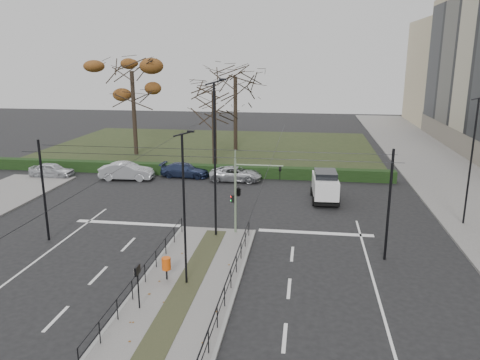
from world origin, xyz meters
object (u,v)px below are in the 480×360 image
object	(u,v)px
streetlamp_sidewalk	(471,160)
bare_tree_near	(214,97)
parked_car_second	(127,171)
traffic_light	(240,190)
litter_bin	(166,264)
streetlamp_median_near	(185,208)
parked_car_fourth	(236,174)
rust_tree	(132,71)
bare_tree_center	(235,82)
streetlamp_median_far	(215,159)
white_van	(325,185)
info_panel	(137,275)
parked_car_third	(185,170)
parked_car_first	(52,170)

from	to	relation	value
streetlamp_sidewalk	bare_tree_near	xyz separation A→B (m)	(-19.18, 14.73, 2.51)
parked_car_second	traffic_light	bearing A→B (deg)	-139.11
litter_bin	parked_car_second	xyz separation A→B (m)	(-9.19, 18.34, -0.16)
streetlamp_median_near	parked_car_fourth	world-z (taller)	streetlamp_median_near
traffic_light	rust_tree	bearing A→B (deg)	123.71
bare_tree_center	rust_tree	bearing A→B (deg)	-158.80
streetlamp_median_far	parked_car_fourth	bearing A→B (deg)	93.68
rust_tree	parked_car_fourth	bearing A→B (deg)	-37.20
traffic_light	litter_bin	xyz separation A→B (m)	(-2.56, -6.67, -1.86)
white_van	bare_tree_near	world-z (taller)	bare_tree_near
traffic_light	bare_tree_center	distance (m)	27.06
info_panel	white_van	world-z (taller)	white_van
parked_car_third	white_van	distance (m)	13.43
traffic_light	streetlamp_median_far	size ratio (longest dim) A/B	0.50
parked_car_first	parked_car_third	bearing A→B (deg)	-82.39
parked_car_second	parked_car_third	world-z (taller)	parked_car_second
streetlamp_median_far	streetlamp_sidewalk	distance (m)	15.90
litter_bin	streetlamp_median_far	bearing A→B (deg)	78.38
parked_car_second	bare_tree_near	world-z (taller)	bare_tree_near
litter_bin	bare_tree_near	size ratio (longest dim) A/B	0.12
bare_tree_center	streetlamp_sidewalk	bearing A→B (deg)	-51.04
parked_car_second	bare_tree_near	bearing A→B (deg)	-48.66
parked_car_second	bare_tree_center	xyz separation A→B (m)	(7.44, 14.58, 7.02)
info_panel	parked_car_fourth	size ratio (longest dim) A/B	0.43
streetlamp_median_far	bare_tree_near	bearing A→B (deg)	101.51
info_panel	rust_tree	xyz separation A→B (m)	(-11.86, 31.60, 7.38)
white_van	bare_tree_near	xyz separation A→B (m)	(-10.51, 10.55, 5.59)
parked_car_third	bare_tree_near	xyz separation A→B (m)	(1.73, 5.04, 6.15)
streetlamp_median_near	streetlamp_median_far	size ratio (longest dim) A/B	0.79
streetlamp_median_far	parked_car_first	xyz separation A→B (m)	(-17.35, 12.11, -4.14)
streetlamp_sidewalk	parked_car_fourth	size ratio (longest dim) A/B	1.80
traffic_light	parked_car_fourth	bearing A→B (deg)	99.81
white_van	parked_car_second	bearing A→B (deg)	167.29
litter_bin	streetlamp_median_far	distance (m)	7.25
parked_car_first	parked_car_fourth	bearing A→B (deg)	-87.52
litter_bin	parked_car_first	xyz separation A→B (m)	(-16.11, 18.11, -0.26)
parked_car_first	streetlamp_median_near	bearing A→B (deg)	-138.44
traffic_light	rust_tree	distance (m)	27.39
info_panel	streetlamp_sidewalk	xyz separation A→B (m)	(16.91, 13.05, 2.61)
streetlamp_sidewalk	parked_car_first	bearing A→B (deg)	166.55
info_panel	parked_car_fourth	world-z (taller)	info_panel
litter_bin	parked_car_fourth	world-z (taller)	parked_car_fourth
bare_tree_center	parked_car_third	bearing A→B (deg)	-101.48
info_panel	bare_tree_center	world-z (taller)	bare_tree_center
streetlamp_median_far	bare_tree_center	xyz separation A→B (m)	(-2.98, 26.91, 2.98)
litter_bin	white_van	xyz separation A→B (m)	(7.87, 14.49, 0.26)
bare_tree_center	bare_tree_near	distance (m)	7.99
streetlamp_median_far	rust_tree	world-z (taller)	rust_tree
white_van	rust_tree	size ratio (longest dim) A/B	0.36
litter_bin	streetlamp_sidewalk	xyz separation A→B (m)	(16.54, 10.31, 3.35)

